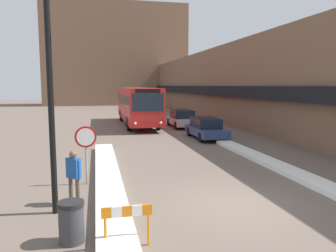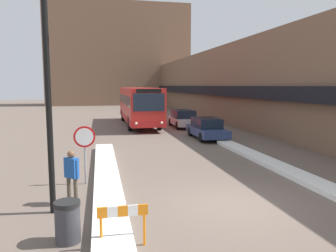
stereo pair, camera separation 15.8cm
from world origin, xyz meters
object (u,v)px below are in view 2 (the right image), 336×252
object	(u,v)px
stop_sign	(85,142)
construction_barricade	(123,218)
city_bus	(139,105)
street_lamp	(58,71)
parked_car_front	(207,128)
pedestrian	(72,172)
trash_bin	(68,222)
parked_car_middle	(183,119)

from	to	relation	value
stop_sign	construction_barricade	distance (m)	5.13
city_bus	street_lamp	size ratio (longest dim) A/B	1.95
city_bus	stop_sign	world-z (taller)	city_bus
parked_car_front	pedestrian	bearing A→B (deg)	-125.97
trash_bin	construction_barricade	distance (m)	1.32
stop_sign	street_lamp	size ratio (longest dim) A/B	0.33
parked_car_front	street_lamp	xyz separation A→B (m)	(-8.06, -11.45, 3.22)
stop_sign	trash_bin	xyz separation A→B (m)	(-0.22, -4.46, -1.04)
parked_car_middle	street_lamp	distance (m)	19.69
city_bus	pedestrian	xyz separation A→B (m)	(-4.36, -19.50, -0.85)
stop_sign	street_lamp	world-z (taller)	street_lamp
parked_car_middle	stop_sign	world-z (taller)	stop_sign
street_lamp	construction_barricade	world-z (taller)	street_lamp
city_bus	pedestrian	distance (m)	20.00
trash_bin	construction_barricade	size ratio (longest dim) A/B	0.86
parked_car_middle	parked_car_front	bearing A→B (deg)	-90.00
parked_car_middle	city_bus	bearing A→B (deg)	145.12
city_bus	street_lamp	bearing A→B (deg)	-102.75
trash_bin	city_bus	bearing A→B (deg)	79.03
city_bus	construction_barricade	size ratio (longest dim) A/B	11.17
city_bus	stop_sign	distance (m)	18.01
construction_barricade	parked_car_middle	bearing A→B (deg)	71.87
parked_car_front	stop_sign	xyz separation A→B (m)	(-7.55, -8.88, 0.82)
stop_sign	city_bus	bearing A→B (deg)	77.01
stop_sign	street_lamp	distance (m)	3.55
parked_car_front	stop_sign	bearing A→B (deg)	-130.38
stop_sign	street_lamp	xyz separation A→B (m)	(-0.50, -2.57, 2.40)
city_bus	trash_bin	xyz separation A→B (m)	(-4.27, -22.01, -1.34)
city_bus	parked_car_middle	bearing A→B (deg)	-34.88
pedestrian	city_bus	bearing A→B (deg)	119.71
city_bus	trash_bin	bearing A→B (deg)	-100.97
street_lamp	trash_bin	world-z (taller)	street_lamp
parked_car_front	pedestrian	distance (m)	13.39
parked_car_middle	construction_barricade	bearing A→B (deg)	-108.13
parked_car_front	construction_barricade	world-z (taller)	parked_car_front
trash_bin	pedestrian	bearing A→B (deg)	92.07
city_bus	construction_barricade	world-z (taller)	city_bus
parked_car_front	pedestrian	world-z (taller)	pedestrian
parked_car_front	street_lamp	distance (m)	14.37
parked_car_front	street_lamp	bearing A→B (deg)	-125.13
city_bus	pedestrian	bearing A→B (deg)	-102.60
street_lamp	construction_barricade	distance (m)	4.30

